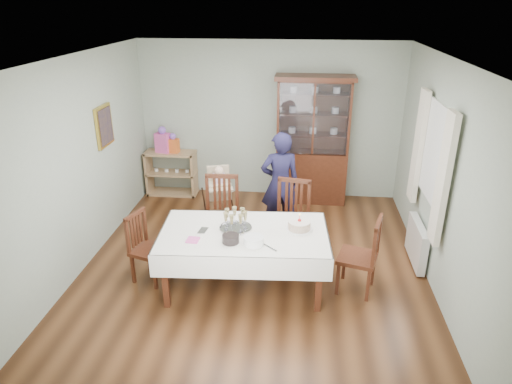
# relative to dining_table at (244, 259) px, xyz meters

# --- Properties ---
(floor) EXTENTS (5.00, 5.00, 0.00)m
(floor) POSITION_rel_dining_table_xyz_m (0.07, 0.49, -0.38)
(floor) COLOR #593319
(floor) RESTS_ON ground
(room_shell) EXTENTS (5.00, 5.00, 5.00)m
(room_shell) POSITION_rel_dining_table_xyz_m (0.07, 1.02, 1.32)
(room_shell) COLOR #9EAA99
(room_shell) RESTS_ON floor
(dining_table) EXTENTS (2.07, 1.27, 0.76)m
(dining_table) POSITION_rel_dining_table_xyz_m (0.00, 0.00, 0.00)
(dining_table) COLOR #4B2112
(dining_table) RESTS_ON floor
(china_cabinet) EXTENTS (1.30, 0.48, 2.18)m
(china_cabinet) POSITION_rel_dining_table_xyz_m (0.82, 2.75, 0.74)
(china_cabinet) COLOR #4B2112
(china_cabinet) RESTS_ON floor
(sideboard) EXTENTS (0.90, 0.38, 0.80)m
(sideboard) POSITION_rel_dining_table_xyz_m (-1.68, 2.77, 0.02)
(sideboard) COLOR tan
(sideboard) RESTS_ON floor
(picture_frame) EXTENTS (0.04, 0.48, 0.58)m
(picture_frame) POSITION_rel_dining_table_xyz_m (-2.15, 1.29, 1.27)
(picture_frame) COLOR gold
(picture_frame) RESTS_ON room_shell
(window) EXTENTS (0.04, 1.02, 1.22)m
(window) POSITION_rel_dining_table_xyz_m (2.29, 0.79, 1.17)
(window) COLOR white
(window) RESTS_ON room_shell
(curtain_left) EXTENTS (0.07, 0.30, 1.55)m
(curtain_left) POSITION_rel_dining_table_xyz_m (2.23, 0.17, 1.07)
(curtain_left) COLOR silver
(curtain_left) RESTS_ON room_shell
(curtain_right) EXTENTS (0.07, 0.30, 1.55)m
(curtain_right) POSITION_rel_dining_table_xyz_m (2.23, 1.41, 1.07)
(curtain_right) COLOR silver
(curtain_right) RESTS_ON room_shell
(radiator) EXTENTS (0.10, 0.80, 0.55)m
(radiator) POSITION_rel_dining_table_xyz_m (2.23, 0.79, -0.08)
(radiator) COLOR white
(radiator) RESTS_ON floor
(chair_far_left) EXTENTS (0.50, 0.50, 1.08)m
(chair_far_left) POSITION_rel_dining_table_xyz_m (-0.43, 0.84, -0.06)
(chair_far_left) COLOR #4B2112
(chair_far_left) RESTS_ON floor
(chair_far_right) EXTENTS (0.55, 0.55, 1.07)m
(chair_far_right) POSITION_rel_dining_table_xyz_m (0.53, 0.81, -0.07)
(chair_far_right) COLOR #4B2112
(chair_far_right) RESTS_ON floor
(chair_end_left) EXTENTS (0.51, 0.51, 0.90)m
(chair_end_left) POSITION_rel_dining_table_xyz_m (-1.20, 0.04, -0.12)
(chair_end_left) COLOR #4B2112
(chair_end_left) RESTS_ON floor
(chair_end_right) EXTENTS (0.55, 0.55, 0.98)m
(chair_end_right) POSITION_rel_dining_table_xyz_m (1.38, 0.07, -0.09)
(chair_end_right) COLOR #4B2112
(chair_end_right) RESTS_ON floor
(woman) EXTENTS (0.64, 0.49, 1.58)m
(woman) POSITION_rel_dining_table_xyz_m (0.35, 1.50, 0.40)
(woman) COLOR black
(woman) RESTS_ON floor
(high_chair) EXTENTS (0.56, 0.56, 1.02)m
(high_chair) POSITION_rel_dining_table_xyz_m (-0.57, 1.50, 0.01)
(high_chair) COLOR black
(high_chair) RESTS_ON floor
(champagne_tray) EXTENTS (0.39, 0.39, 0.24)m
(champagne_tray) POSITION_rel_dining_table_xyz_m (-0.11, 0.07, 0.45)
(champagne_tray) COLOR silver
(champagne_tray) RESTS_ON dining_table
(birthday_cake) EXTENTS (0.31, 0.31, 0.22)m
(birthday_cake) POSITION_rel_dining_table_xyz_m (0.65, 0.13, 0.43)
(birthday_cake) COLOR white
(birthday_cake) RESTS_ON dining_table
(plate_stack_dark) EXTENTS (0.25, 0.25, 0.09)m
(plate_stack_dark) POSITION_rel_dining_table_xyz_m (-0.12, -0.26, 0.42)
(plate_stack_dark) COLOR black
(plate_stack_dark) RESTS_ON dining_table
(plate_stack_white) EXTENTS (0.28, 0.28, 0.10)m
(plate_stack_white) POSITION_rel_dining_table_xyz_m (0.15, -0.29, 0.42)
(plate_stack_white) COLOR white
(plate_stack_white) RESTS_ON dining_table
(napkin_stack) EXTENTS (0.15, 0.15, 0.02)m
(napkin_stack) POSITION_rel_dining_table_xyz_m (-0.55, -0.27, 0.38)
(napkin_stack) COLOR #DF52A3
(napkin_stack) RESTS_ON dining_table
(cutlery) EXTENTS (0.14, 0.18, 0.01)m
(cutlery) POSITION_rel_dining_table_xyz_m (-0.53, -0.02, 0.38)
(cutlery) COLOR silver
(cutlery) RESTS_ON dining_table
(cake_knife) EXTENTS (0.20, 0.19, 0.01)m
(cake_knife) POSITION_rel_dining_table_xyz_m (0.32, -0.33, 0.38)
(cake_knife) COLOR silver
(cake_knife) RESTS_ON dining_table
(gift_bag_pink) EXTENTS (0.29, 0.22, 0.47)m
(gift_bag_pink) POSITION_rel_dining_table_xyz_m (-1.79, 2.75, 0.62)
(gift_bag_pink) COLOR #DF52A3
(gift_bag_pink) RESTS_ON sideboard
(gift_bag_orange) EXTENTS (0.21, 0.16, 0.35)m
(gift_bag_orange) POSITION_rel_dining_table_xyz_m (-1.60, 2.75, 0.57)
(gift_bag_orange) COLOR orange
(gift_bag_orange) RESTS_ON sideboard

